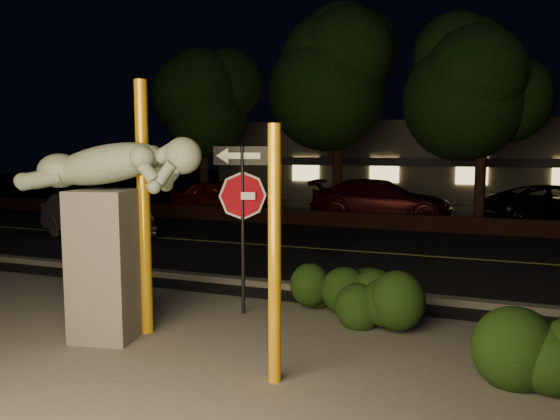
# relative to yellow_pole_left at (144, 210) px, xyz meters

# --- Properties ---
(ground) EXTENTS (90.00, 90.00, 0.00)m
(ground) POSITION_rel_yellow_pole_left_xyz_m (1.62, 10.16, -1.76)
(ground) COLOR black
(ground) RESTS_ON ground
(patio) EXTENTS (14.00, 6.00, 0.02)m
(patio) POSITION_rel_yellow_pole_left_xyz_m (1.62, -0.84, -1.75)
(patio) COLOR #4C4944
(patio) RESTS_ON ground
(road) EXTENTS (80.00, 8.00, 0.01)m
(road) POSITION_rel_yellow_pole_left_xyz_m (1.62, 7.16, -1.76)
(road) COLOR black
(road) RESTS_ON ground
(lane_marking) EXTENTS (80.00, 0.12, 0.00)m
(lane_marking) POSITION_rel_yellow_pole_left_xyz_m (1.62, 7.16, -1.75)
(lane_marking) COLOR #BBB64B
(lane_marking) RESTS_ON road
(curb) EXTENTS (80.00, 0.25, 0.12)m
(curb) POSITION_rel_yellow_pole_left_xyz_m (1.62, 3.06, -1.70)
(curb) COLOR #4C4944
(curb) RESTS_ON ground
(brick_wall) EXTENTS (40.00, 0.35, 0.50)m
(brick_wall) POSITION_rel_yellow_pole_left_xyz_m (1.62, 11.46, -1.51)
(brick_wall) COLOR #432115
(brick_wall) RESTS_ON ground
(parking_lot) EXTENTS (40.00, 12.00, 0.01)m
(parking_lot) POSITION_rel_yellow_pole_left_xyz_m (1.62, 17.16, -1.76)
(parking_lot) COLOR black
(parking_lot) RESTS_ON ground
(building) EXTENTS (22.00, 10.20, 4.00)m
(building) POSITION_rel_yellow_pole_left_xyz_m (1.62, 25.15, 0.23)
(building) COLOR #656251
(building) RESTS_ON ground
(tree_far_a) EXTENTS (4.60, 4.60, 7.43)m
(tree_far_a) POSITION_rel_yellow_pole_left_xyz_m (-6.38, 13.16, 3.58)
(tree_far_a) COLOR black
(tree_far_a) RESTS_ON ground
(tree_far_b) EXTENTS (5.20, 5.20, 8.41)m
(tree_far_b) POSITION_rel_yellow_pole_left_xyz_m (-0.88, 13.36, 4.29)
(tree_far_b) COLOR black
(tree_far_b) RESTS_ON ground
(tree_far_c) EXTENTS (4.80, 4.80, 7.84)m
(tree_far_c) POSITION_rel_yellow_pole_left_xyz_m (4.12, 12.96, 3.90)
(tree_far_c) COLOR black
(tree_far_c) RESTS_ON ground
(yellow_pole_left) EXTENTS (0.18, 0.18, 3.53)m
(yellow_pole_left) POSITION_rel_yellow_pole_left_xyz_m (0.00, 0.00, 0.00)
(yellow_pole_left) COLOR orange
(yellow_pole_left) RESTS_ON ground
(yellow_pole_right) EXTENTS (0.14, 0.14, 2.87)m
(yellow_pole_right) POSITION_rel_yellow_pole_left_xyz_m (2.30, -0.88, -0.33)
(yellow_pole_right) COLOR orange
(yellow_pole_right) RESTS_ON ground
(signpost) EXTENTS (0.87, 0.27, 2.64)m
(signpost) POSITION_rel_yellow_pole_left_xyz_m (0.90, 1.29, 0.11)
(signpost) COLOR black
(signpost) RESTS_ON ground
(sculpture) EXTENTS (2.58, 1.15, 2.75)m
(sculpture) POSITION_rel_yellow_pole_left_xyz_m (-0.32, -0.36, -0.07)
(sculpture) COLOR #4C4944
(sculpture) RESTS_ON ground
(hedge_center) EXTENTS (1.92, 1.24, 0.92)m
(hedge_center) POSITION_rel_yellow_pole_left_xyz_m (2.16, 1.94, -1.30)
(hedge_center) COLOR black
(hedge_center) RESTS_ON ground
(hedge_right) EXTENTS (1.60, 0.99, 0.99)m
(hedge_right) POSITION_rel_yellow_pole_left_xyz_m (3.01, 1.50, -1.27)
(hedge_right) COLOR black
(hedge_right) RESTS_ON ground
(silver_sedan) EXTENTS (4.41, 2.92, 1.37)m
(silver_sedan) POSITION_rel_yellow_pole_left_xyz_m (-6.23, 6.39, -1.08)
(silver_sedan) COLOR #B9B9BE
(silver_sedan) RESTS_ON ground
(parked_car_red) EXTENTS (4.31, 2.06, 1.42)m
(parked_car_red) POSITION_rel_yellow_pole_left_xyz_m (-5.48, 12.99, -1.05)
(parked_car_red) COLOR maroon
(parked_car_red) RESTS_ON ground
(parked_car_darkred) EXTENTS (5.30, 2.48, 1.50)m
(parked_car_darkred) POSITION_rel_yellow_pole_left_xyz_m (0.68, 13.71, -1.02)
(parked_car_darkred) COLOR #441010
(parked_car_darkred) RESTS_ON ground
(parked_car_dark) EXTENTS (5.44, 3.94, 1.38)m
(parked_car_dark) POSITION_rel_yellow_pole_left_xyz_m (6.72, 14.62, -1.08)
(parked_car_dark) COLOR black
(parked_car_dark) RESTS_ON ground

